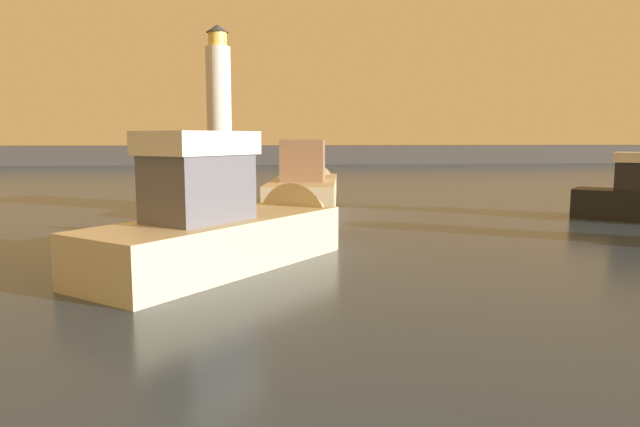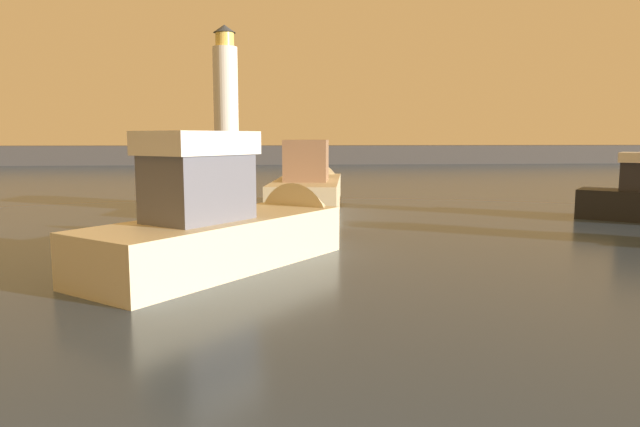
% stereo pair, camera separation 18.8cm
% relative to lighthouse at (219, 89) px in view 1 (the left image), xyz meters
% --- Properties ---
extents(ground_plane, '(220.00, 220.00, 0.00)m').
position_rel_lighthouse_xyz_m(ground_plane, '(3.88, -31.10, -8.00)').
color(ground_plane, '#2D3D51').
extents(breakwater, '(89.97, 4.94, 1.99)m').
position_rel_lighthouse_xyz_m(breakwater, '(3.88, 0.00, -7.00)').
color(breakwater, '#423F3D').
rests_on(breakwater, ground_plane).
extents(lighthouse, '(2.63, 2.63, 12.69)m').
position_rel_lighthouse_xyz_m(lighthouse, '(0.00, 0.00, 0.00)').
color(lighthouse, silver).
rests_on(lighthouse, breakwater).
extents(motorboat_2, '(6.87, 7.70, 3.50)m').
position_rel_lighthouse_xyz_m(motorboat_2, '(4.03, -50.39, -7.13)').
color(motorboat_2, beige).
rests_on(motorboat_2, ground_plane).
extents(motorboat_4, '(3.51, 8.92, 3.21)m').
position_rel_lighthouse_xyz_m(motorboat_4, '(6.13, -41.10, -7.12)').
color(motorboat_4, beige).
rests_on(motorboat_4, ground_plane).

